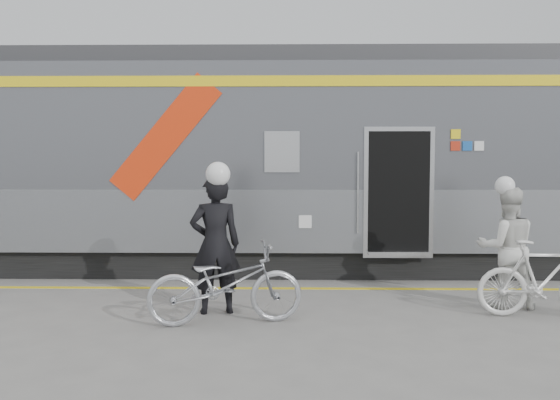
{
  "coord_description": "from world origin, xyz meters",
  "views": [
    {
      "loc": [
        -0.64,
        -7.46,
        2.13
      ],
      "look_at": [
        -0.8,
        1.6,
        1.5
      ],
      "focal_mm": 38.0,
      "sensor_mm": 36.0,
      "label": 1
    }
  ],
  "objects_px": {
    "man": "(215,245)",
    "bicycle_left": "(226,284)",
    "woman": "(507,248)",
    "bicycle_right": "(544,279)"
  },
  "relations": [
    {
      "from": "bicycle_left",
      "to": "woman",
      "type": "relative_size",
      "value": 1.16
    },
    {
      "from": "man",
      "to": "woman",
      "type": "distance_m",
      "value": 4.15
    },
    {
      "from": "man",
      "to": "woman",
      "type": "relative_size",
      "value": 1.1
    },
    {
      "from": "man",
      "to": "woman",
      "type": "xyz_separation_m",
      "value": [
        4.13,
        0.39,
        -0.09
      ]
    },
    {
      "from": "man",
      "to": "bicycle_left",
      "type": "bearing_deg",
      "value": 97.74
    },
    {
      "from": "man",
      "to": "bicycle_left",
      "type": "relative_size",
      "value": 0.95
    },
    {
      "from": "man",
      "to": "woman",
      "type": "height_order",
      "value": "man"
    },
    {
      "from": "bicycle_right",
      "to": "bicycle_left",
      "type": "bearing_deg",
      "value": 98.93
    },
    {
      "from": "bicycle_right",
      "to": "man",
      "type": "bearing_deg",
      "value": 91.6
    },
    {
      "from": "man",
      "to": "bicycle_left",
      "type": "height_order",
      "value": "man"
    }
  ]
}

